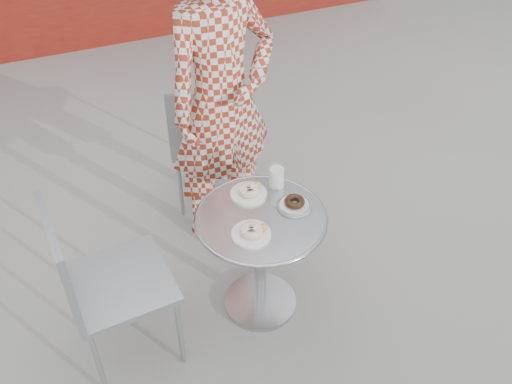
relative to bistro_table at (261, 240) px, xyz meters
name	(u,v)px	position (x,y,z in m)	size (l,w,h in m)	color
ground	(261,310)	(-0.01, -0.05, -0.50)	(60.00, 60.00, 0.00)	#9D9B96
bistro_table	(261,240)	(0.00, 0.00, 0.00)	(0.66, 0.66, 0.67)	silver
chair_far	(210,164)	(0.06, 0.97, -0.22)	(0.56, 0.57, 0.91)	#999CA0
chair_left	(123,311)	(-0.74, -0.01, -0.20)	(0.50, 0.50, 0.98)	#999CA0
seated_person	(222,100)	(0.06, 0.69, 0.42)	(0.67, 0.44, 1.84)	maroon
plate_far	(249,191)	(0.01, 0.18, 0.18)	(0.19, 0.19, 0.05)	white
plate_near	(252,232)	(-0.09, -0.10, 0.18)	(0.19, 0.19, 0.05)	white
plate_checker	(294,204)	(0.18, 0.01, 0.18)	(0.18, 0.18, 0.05)	white
milk_cup	(277,177)	(0.17, 0.19, 0.22)	(0.08, 0.08, 0.13)	white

